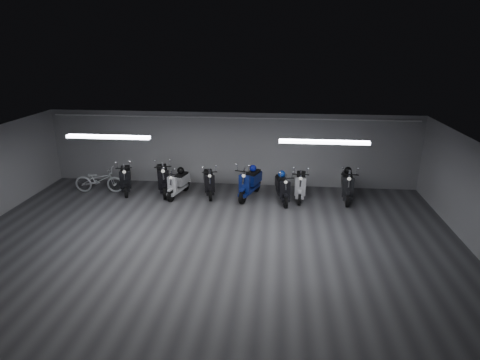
# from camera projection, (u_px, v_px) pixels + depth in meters

# --- Properties ---
(floor) EXTENTS (14.00, 10.00, 0.01)m
(floor) POSITION_uv_depth(u_px,v_px,m) (210.00, 246.00, 10.84)
(floor) COLOR #3B3B3E
(floor) RESTS_ON ground
(ceiling) EXTENTS (14.00, 10.00, 0.01)m
(ceiling) POSITION_uv_depth(u_px,v_px,m) (207.00, 146.00, 9.91)
(ceiling) COLOR gray
(ceiling) RESTS_ON ground
(back_wall) EXTENTS (14.00, 0.01, 2.80)m
(back_wall) POSITION_uv_depth(u_px,v_px,m) (231.00, 149.00, 15.07)
(back_wall) COLOR gray
(back_wall) RESTS_ON ground
(front_wall) EXTENTS (14.00, 0.01, 2.80)m
(front_wall) POSITION_uv_depth(u_px,v_px,m) (147.00, 328.00, 5.68)
(front_wall) COLOR gray
(front_wall) RESTS_ON ground
(fluor_strip_left) EXTENTS (2.40, 0.18, 0.08)m
(fluor_strip_left) POSITION_uv_depth(u_px,v_px,m) (108.00, 137.00, 11.15)
(fluor_strip_left) COLOR white
(fluor_strip_left) RESTS_ON ceiling
(fluor_strip_right) EXTENTS (2.40, 0.18, 0.08)m
(fluor_strip_right) POSITION_uv_depth(u_px,v_px,m) (324.00, 142.00, 10.59)
(fluor_strip_right) COLOR white
(fluor_strip_right) RESTS_ON ceiling
(conduit) EXTENTS (13.60, 0.05, 0.05)m
(conduit) POSITION_uv_depth(u_px,v_px,m) (231.00, 118.00, 14.59)
(conduit) COLOR white
(conduit) RESTS_ON back_wall
(scooter_0) EXTENTS (1.20, 1.94, 1.37)m
(scooter_0) POSITION_uv_depth(u_px,v_px,m) (125.00, 174.00, 14.49)
(scooter_0) COLOR black
(scooter_0) RESTS_ON floor
(scooter_1) EXTENTS (1.27, 2.09, 1.47)m
(scooter_1) POSITION_uv_depth(u_px,v_px,m) (163.00, 174.00, 14.39)
(scooter_1) COLOR black
(scooter_1) RESTS_ON floor
(scooter_2) EXTENTS (0.95, 1.75, 1.24)m
(scooter_2) POSITION_uv_depth(u_px,v_px,m) (178.00, 180.00, 14.10)
(scooter_2) COLOR silver
(scooter_2) RESTS_ON floor
(scooter_3) EXTENTS (0.99, 1.84, 1.30)m
(scooter_3) POSITION_uv_depth(u_px,v_px,m) (209.00, 178.00, 14.21)
(scooter_3) COLOR black
(scooter_3) RESTS_ON floor
(scooter_4) EXTENTS (1.22, 2.03, 1.43)m
(scooter_4) POSITION_uv_depth(u_px,v_px,m) (250.00, 178.00, 13.96)
(scooter_4) COLOR navy
(scooter_4) RESTS_ON floor
(scooter_5) EXTENTS (0.88, 1.81, 1.29)m
(scooter_5) POSITION_uv_depth(u_px,v_px,m) (283.00, 184.00, 13.63)
(scooter_5) COLOR black
(scooter_5) RESTS_ON floor
(scooter_6) EXTENTS (0.74, 1.86, 1.36)m
(scooter_6) POSITION_uv_depth(u_px,v_px,m) (301.00, 180.00, 13.86)
(scooter_6) COLOR #B9B9BE
(scooter_6) RESTS_ON floor
(scooter_9) EXTENTS (0.82, 1.96, 1.42)m
(scooter_9) POSITION_uv_depth(u_px,v_px,m) (348.00, 181.00, 13.73)
(scooter_9) COLOR black
(scooter_9) RESTS_ON floor
(bicycle) EXTENTS (1.81, 0.75, 1.15)m
(bicycle) POSITION_uv_depth(u_px,v_px,m) (99.00, 177.00, 14.51)
(bicycle) COLOR white
(bicycle) RESTS_ON floor
(helmet_0) EXTENTS (0.25, 0.25, 0.25)m
(helmet_0) POSITION_uv_depth(u_px,v_px,m) (253.00, 168.00, 14.09)
(helmet_0) COLOR #0D1797
(helmet_0) RESTS_ON scooter_4
(helmet_1) EXTENTS (0.25, 0.25, 0.25)m
(helmet_1) POSITION_uv_depth(u_px,v_px,m) (181.00, 170.00, 14.22)
(helmet_1) COLOR black
(helmet_1) RESTS_ON scooter_2
(helmet_2) EXTENTS (0.26, 0.26, 0.26)m
(helmet_2) POSITION_uv_depth(u_px,v_px,m) (348.00, 170.00, 13.87)
(helmet_2) COLOR black
(helmet_2) RESTS_ON scooter_9
(helmet_3) EXTENTS (0.25, 0.25, 0.25)m
(helmet_3) POSITION_uv_depth(u_px,v_px,m) (282.00, 174.00, 13.76)
(helmet_3) COLOR #0E34A1
(helmet_3) RESTS_ON scooter_5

